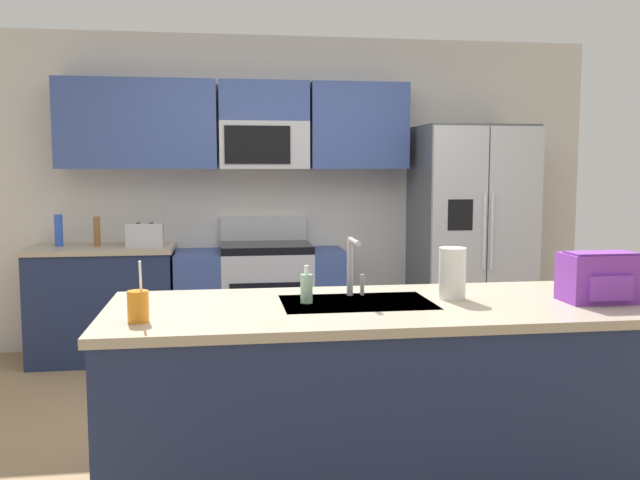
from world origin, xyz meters
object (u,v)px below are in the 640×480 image
(soap_dispenser, at_px, (306,288))
(sink_faucet, at_px, (352,261))
(range_oven, at_px, (262,299))
(backpack, at_px, (599,276))
(toaster, at_px, (145,235))
(bottle_blue, at_px, (59,230))
(refrigerator, at_px, (470,238))
(drink_cup_orange, at_px, (138,306))
(paper_towel_roll, at_px, (452,273))
(pepper_mill, at_px, (97,231))

(soap_dispenser, bearing_deg, sink_faucet, 28.04)
(range_oven, bearing_deg, backpack, -62.41)
(toaster, bearing_deg, bottle_blue, 171.54)
(refrigerator, distance_m, bottle_blue, 3.31)
(toaster, distance_m, bottle_blue, 0.67)
(range_oven, height_order, drink_cup_orange, drink_cup_orange)
(soap_dispenser, bearing_deg, backpack, -7.19)
(sink_faucet, distance_m, paper_towel_roll, 0.47)
(bottle_blue, relative_size, sink_faucet, 0.88)
(refrigerator, bearing_deg, drink_cup_orange, -131.60)
(range_oven, height_order, refrigerator, refrigerator)
(pepper_mill, height_order, sink_faucet, sink_faucet)
(refrigerator, bearing_deg, backpack, -97.96)
(range_oven, bearing_deg, bottle_blue, 178.31)
(toaster, height_order, drink_cup_orange, drink_cup_orange)
(bottle_blue, distance_m, drink_cup_orange, 2.95)
(soap_dispenser, height_order, paper_towel_roll, paper_towel_roll)
(drink_cup_orange, bearing_deg, pepper_mill, 102.83)
(toaster, distance_m, backpack, 3.45)
(range_oven, distance_m, pepper_mill, 1.40)
(sink_faucet, height_order, paper_towel_roll, sink_faucet)
(range_oven, xyz_separation_m, backpack, (1.38, -2.64, 0.57))
(pepper_mill, distance_m, sink_faucet, 2.82)
(range_oven, relative_size, refrigerator, 0.74)
(pepper_mill, distance_m, bottle_blue, 0.30)
(range_oven, height_order, backpack, backpack)
(sink_faucet, bearing_deg, paper_towel_roll, -15.98)
(drink_cup_orange, bearing_deg, paper_towel_roll, 11.51)
(range_oven, distance_m, bottle_blue, 1.67)
(pepper_mill, bearing_deg, backpack, -44.80)
(soap_dispenser, distance_m, paper_towel_roll, 0.68)
(range_oven, height_order, soap_dispenser, range_oven)
(refrigerator, bearing_deg, sink_faucet, -122.39)
(bottle_blue, bearing_deg, paper_towel_roll, -47.45)
(soap_dispenser, bearing_deg, toaster, 111.76)
(range_oven, relative_size, pepper_mill, 5.87)
(toaster, bearing_deg, sink_faucet, -62.38)
(toaster, xyz_separation_m, soap_dispenser, (0.96, -2.42, -0.02))
(pepper_mill, relative_size, soap_dispenser, 1.36)
(toaster, distance_m, sink_faucet, 2.59)
(refrigerator, relative_size, pepper_mill, 7.98)
(toaster, height_order, pepper_mill, pepper_mill)
(sink_faucet, distance_m, soap_dispenser, 0.28)
(toaster, height_order, paper_towel_roll, paper_towel_roll)
(range_oven, height_order, bottle_blue, bottle_blue)
(soap_dispenser, xyz_separation_m, backpack, (1.32, -0.17, 0.05))
(pepper_mill, xyz_separation_m, paper_towel_roll, (2.02, -2.47, 0.00))
(pepper_mill, bearing_deg, drink_cup_orange, -77.17)
(range_oven, distance_m, soap_dispenser, 2.53)
(pepper_mill, height_order, bottle_blue, bottle_blue)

